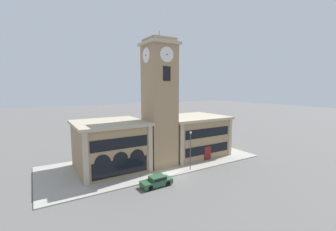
{
  "coord_description": "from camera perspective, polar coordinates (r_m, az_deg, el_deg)",
  "views": [
    {
      "loc": [
        -17.97,
        -26.78,
        13.05
      ],
      "look_at": [
        0.24,
        3.12,
        8.73
      ],
      "focal_mm": 24.0,
      "sensor_mm": 36.0,
      "label": 1
    }
  ],
  "objects": [
    {
      "name": "sidewalk_kerb",
      "position": [
        40.79,
        -3.53,
        -11.53
      ],
      "size": [
        37.07,
        14.93,
        0.15
      ],
      "color": "#A39E93",
      "rests_on": "ground_plane"
    },
    {
      "name": "parked_car_near",
      "position": [
        31.23,
        -2.89,
        -16.23
      ],
      "size": [
        4.24,
        1.89,
        1.38
      ],
      "rotation": [
        0.0,
        0.0,
        3.16
      ],
      "color": "#285633",
      "rests_on": "ground_plane"
    },
    {
      "name": "town_hall_left_wing",
      "position": [
        37.39,
        -14.5,
        -7.35
      ],
      "size": [
        10.87,
        10.5,
        7.76
      ],
      "color": "#9E7F5B",
      "rests_on": "ground_plane"
    },
    {
      "name": "clock_tower",
      "position": [
        36.95,
        -2.16,
        2.98
      ],
      "size": [
        5.27,
        5.27,
        22.0
      ],
      "color": "#9E7F5B",
      "rests_on": "ground_plane"
    },
    {
      "name": "street_lamp",
      "position": [
        35.66,
        5.72,
        -7.46
      ],
      "size": [
        0.36,
        0.36,
        6.15
      ],
      "color": "#4C4C51",
      "rests_on": "sidewalk_kerb"
    },
    {
      "name": "ground_plane",
      "position": [
        34.79,
        2.43,
        -15.01
      ],
      "size": [
        300.0,
        300.0,
        0.0
      ],
      "primitive_type": "plane",
      "color": "#605E5B"
    },
    {
      "name": "town_hall_right_wing",
      "position": [
        44.71,
        5.9,
        -4.94
      ],
      "size": [
        12.65,
        10.5,
        7.56
      ],
      "color": "#9E7F5B",
      "rests_on": "ground_plane"
    }
  ]
}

